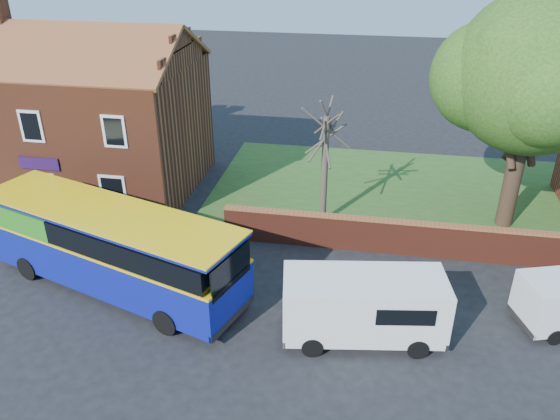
# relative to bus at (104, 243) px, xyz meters

# --- Properties ---
(ground) EXTENTS (120.00, 120.00, 0.00)m
(ground) POSITION_rel_bus_xyz_m (1.55, -2.69, -1.89)
(ground) COLOR black
(ground) RESTS_ON ground
(pavement) EXTENTS (18.00, 3.50, 0.12)m
(pavement) POSITION_rel_bus_xyz_m (-5.45, 3.06, -1.83)
(pavement) COLOR gray
(pavement) RESTS_ON ground
(kerb) EXTENTS (18.00, 0.15, 0.14)m
(kerb) POSITION_rel_bus_xyz_m (-5.45, 1.31, -1.82)
(kerb) COLOR slate
(kerb) RESTS_ON ground
(grass_strip) EXTENTS (26.00, 12.00, 0.04)m
(grass_strip) POSITION_rel_bus_xyz_m (14.55, 10.31, -1.87)
(grass_strip) COLOR #426B28
(grass_strip) RESTS_ON ground
(shop_building) EXTENTS (12.30, 8.13, 10.50)m
(shop_building) POSITION_rel_bus_xyz_m (-5.47, 8.81, 1.52)
(shop_building) COLOR brown
(shop_building) RESTS_ON ground
(boundary_wall) EXTENTS (22.00, 0.38, 1.60)m
(boundary_wall) POSITION_rel_bus_xyz_m (14.55, 4.31, -1.08)
(boundary_wall) COLOR maroon
(boundary_wall) RESTS_ON ground
(bus) EXTENTS (11.27, 6.09, 3.33)m
(bus) POSITION_rel_bus_xyz_m (0.00, 0.00, 0.00)
(bus) COLOR #0D1891
(bus) RESTS_ON ground
(van_near) EXTENTS (5.68, 2.96, 2.38)m
(van_near) POSITION_rel_bus_xyz_m (9.95, -1.38, -0.56)
(van_near) COLOR white
(van_near) RESTS_ON ground
(large_tree) EXTENTS (8.75, 6.92, 10.67)m
(large_tree) POSITION_rel_bus_xyz_m (16.32, 8.02, 5.10)
(large_tree) COLOR black
(large_tree) RESTS_ON ground
(bare_tree) EXTENTS (2.16, 2.57, 5.76)m
(bare_tree) POSITION_rel_bus_xyz_m (7.73, 6.54, 1.06)
(bare_tree) COLOR #4C4238
(bare_tree) RESTS_ON ground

